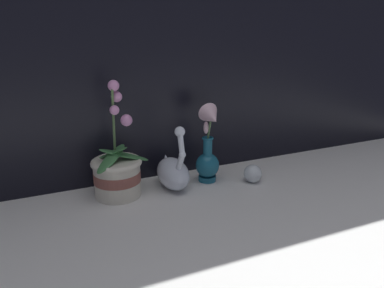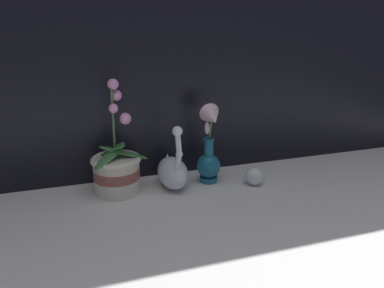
# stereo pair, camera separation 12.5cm
# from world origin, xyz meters

# --- Properties ---
(ground_plane) EXTENTS (2.80, 2.80, 0.00)m
(ground_plane) POSITION_xyz_m (0.00, 0.00, 0.00)
(ground_plane) COLOR silver
(window_backdrop) EXTENTS (2.80, 0.03, 1.20)m
(window_backdrop) POSITION_xyz_m (0.00, 0.28, 0.60)
(window_backdrop) COLOR black
(window_backdrop) RESTS_ON ground_plane
(orchid_potted_plant) EXTENTS (0.20, 0.19, 0.38)m
(orchid_potted_plant) POSITION_xyz_m (-0.22, 0.16, 0.08)
(orchid_potted_plant) COLOR beige
(orchid_potted_plant) RESTS_ON ground_plane
(swan_figurine) EXTENTS (0.10, 0.20, 0.24)m
(swan_figurine) POSITION_xyz_m (-0.03, 0.14, 0.06)
(swan_figurine) COLOR silver
(swan_figurine) RESTS_ON ground_plane
(blue_vase) EXTENTS (0.09, 0.11, 0.29)m
(blue_vase) POSITION_xyz_m (0.10, 0.14, 0.12)
(blue_vase) COLOR #195B75
(blue_vase) RESTS_ON ground_plane
(glass_sphere) EXTENTS (0.07, 0.07, 0.07)m
(glass_sphere) POSITION_xyz_m (0.25, 0.07, 0.03)
(glass_sphere) COLOR silver
(glass_sphere) RESTS_ON ground_plane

